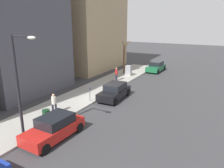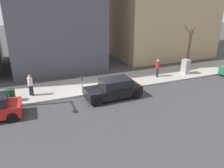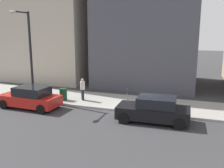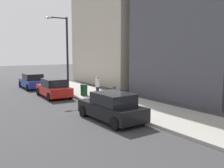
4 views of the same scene
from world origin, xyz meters
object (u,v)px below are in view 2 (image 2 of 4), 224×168
at_px(bare_tree, 189,48).
at_px(pedestrian_near_meter, 158,67).
at_px(trash_bin, 11,95).
at_px(parked_car_black, 114,89).
at_px(utility_box, 186,67).
at_px(pedestrian_midblock, 30,84).
at_px(parking_meter, 82,83).

height_order(bare_tree, pedestrian_near_meter, bare_tree).
bearing_deg(trash_bin, pedestrian_near_meter, -86.90).
xyz_separation_m(parked_car_black, utility_box, (2.38, -8.73, 0.11)).
relative_size(parked_car_black, pedestrian_midblock, 2.57).
bearing_deg(bare_tree, pedestrian_midblock, 94.33).
relative_size(parked_car_black, bare_tree, 0.91).
bearing_deg(trash_bin, pedestrian_midblock, -70.79).
bearing_deg(bare_tree, parked_car_black, 110.07).
bearing_deg(parked_car_black, pedestrian_midblock, 64.89).
distance_m(bare_tree, pedestrian_midblock, 15.91).
distance_m(parking_meter, pedestrian_near_meter, 7.77).
relative_size(parking_meter, trash_bin, 1.50).
height_order(utility_box, pedestrian_near_meter, pedestrian_near_meter).
xyz_separation_m(parked_car_black, pedestrian_midblock, (2.46, 5.79, 0.35)).
distance_m(parked_car_black, pedestrian_near_meter, 6.25).
bearing_deg(trash_bin, parked_car_black, -105.43).
relative_size(utility_box, bare_tree, 0.31).
xyz_separation_m(utility_box, bare_tree, (1.28, -1.29, 1.53)).
bearing_deg(trash_bin, parking_meter, -95.01).
bearing_deg(utility_box, parking_meter, 94.51).
bearing_deg(utility_box, pedestrian_near_meter, 84.57).
height_order(parked_car_black, pedestrian_midblock, pedestrian_midblock).
height_order(parked_car_black, utility_box, utility_box).
relative_size(trash_bin, pedestrian_midblock, 0.54).
xyz_separation_m(parked_car_black, pedestrian_near_meter, (2.67, -5.63, 0.35)).
bearing_deg(pedestrian_near_meter, trash_bin, -44.46).
bearing_deg(parked_car_black, pedestrian_near_meter, -66.68).
distance_m(utility_box, pedestrian_near_meter, 3.11).
xyz_separation_m(parking_meter, trash_bin, (0.45, 5.13, -0.38)).
xyz_separation_m(parked_car_black, bare_tree, (3.66, -10.02, 1.64)).
distance_m(parking_meter, pedestrian_midblock, 3.86).
bearing_deg(pedestrian_midblock, parking_meter, -142.64).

